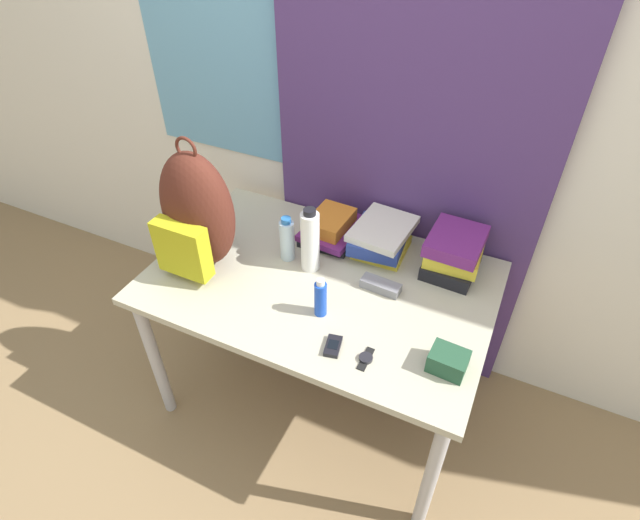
{
  "coord_description": "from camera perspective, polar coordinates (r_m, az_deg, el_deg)",
  "views": [
    {
      "loc": [
        0.61,
        -0.85,
        2.03
      ],
      "look_at": [
        0.0,
        0.42,
        0.83
      ],
      "focal_mm": 28.0,
      "sensor_mm": 36.0,
      "label": 1
    }
  ],
  "objects": [
    {
      "name": "curtain_blue",
      "position": [
        1.95,
        10.51,
        16.05
      ],
      "size": [
        1.1,
        0.04,
        2.5
      ],
      "color": "#4C336B",
      "rests_on": "ground_plane"
    },
    {
      "name": "ground_plane",
      "position": [
        2.28,
        -4.95,
        -22.78
      ],
      "size": [
        12.0,
        12.0,
        0.0
      ],
      "primitive_type": "plane",
      "color": "#8C704C"
    },
    {
      "name": "book_stack_right",
      "position": [
        1.98,
        15.07,
        0.81
      ],
      "size": [
        0.21,
        0.25,
        0.16
      ],
      "color": "black",
      "rests_on": "desk"
    },
    {
      "name": "wristwatch",
      "position": [
        1.66,
        5.26,
        -11.13
      ],
      "size": [
        0.05,
        0.1,
        0.01
      ],
      "color": "black",
      "rests_on": "desk"
    },
    {
      "name": "sports_bottle",
      "position": [
        1.89,
        -1.14,
        2.2
      ],
      "size": [
        0.07,
        0.07,
        0.28
      ],
      "color": "white",
      "rests_on": "desk"
    },
    {
      "name": "cell_phone",
      "position": [
        1.68,
        1.5,
        -9.8
      ],
      "size": [
        0.07,
        0.1,
        0.02
      ],
      "color": "black",
      "rests_on": "desk"
    },
    {
      "name": "sunglasses_case",
      "position": [
        1.88,
        6.94,
        -2.93
      ],
      "size": [
        0.15,
        0.07,
        0.04
      ],
      "color": "gray",
      "rests_on": "desk"
    },
    {
      "name": "sunscreen_bottle",
      "position": [
        1.74,
        0.06,
        -4.38
      ],
      "size": [
        0.04,
        0.04,
        0.16
      ],
      "color": "blue",
      "rests_on": "desk"
    },
    {
      "name": "wall_back",
      "position": [
        2.04,
        6.31,
        17.61
      ],
      "size": [
        6.0,
        0.06,
        2.5
      ],
      "color": "silver",
      "rests_on": "ground_plane"
    },
    {
      "name": "camera_pouch",
      "position": [
        1.65,
        14.43,
        -11.13
      ],
      "size": [
        0.12,
        0.1,
        0.07
      ],
      "color": "#234C33",
      "rests_on": "desk"
    },
    {
      "name": "book_stack_left",
      "position": [
        2.1,
        1.31,
        3.74
      ],
      "size": [
        0.24,
        0.29,
        0.11
      ],
      "color": "black",
      "rests_on": "desk"
    },
    {
      "name": "backpack",
      "position": [
        1.91,
        -13.96,
        5.08
      ],
      "size": [
        0.3,
        0.25,
        0.54
      ],
      "color": "#512319",
      "rests_on": "desk"
    },
    {
      "name": "book_stack_center",
      "position": [
        2.03,
        6.97,
        2.55
      ],
      "size": [
        0.24,
        0.29,
        0.12
      ],
      "color": "yellow",
      "rests_on": "desk"
    },
    {
      "name": "desk",
      "position": [
        1.97,
        0.0,
        -3.99
      ],
      "size": [
        1.3,
        0.85,
        0.73
      ],
      "color": "#B7B299",
      "rests_on": "ground_plane"
    },
    {
      "name": "water_bottle",
      "position": [
        1.96,
        -3.78,
        2.36
      ],
      "size": [
        0.06,
        0.06,
        0.19
      ],
      "color": "silver",
      "rests_on": "desk"
    }
  ]
}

